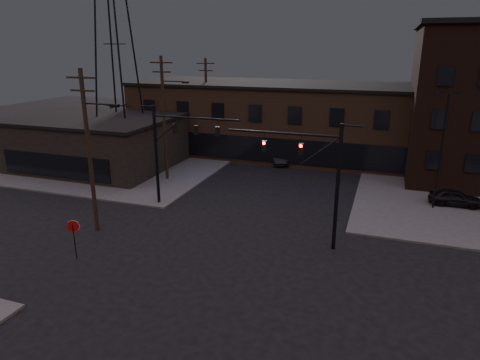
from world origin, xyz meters
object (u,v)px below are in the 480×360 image
Objects in this scene: traffic_signal_far at (170,145)px; parked_car_lot_a at (455,197)px; traffic_signal_near at (319,172)px; parked_car_lot_b at (473,175)px; car_crossing at (279,156)px; stop_sign at (73,230)px.

traffic_signal_far reaches higher than parked_car_lot_a.
traffic_signal_near reaches higher than parked_car_lot_b.
car_crossing reaches higher than parked_car_lot_a.
parked_car_lot_b is at bearing 31.01° from traffic_signal_far.
parked_car_lot_b is 18.92m from car_crossing.
traffic_signal_far is 1.74× the size of car_crossing.
parked_car_lot_b is 1.12× the size of car_crossing.
parked_car_lot_a is at bearing 37.03° from stop_sign.
car_crossing is (-7.25, 19.15, -4.18)m from traffic_signal_near.
traffic_signal_near is 3.23× the size of stop_sign.
stop_sign is 0.48× the size of parked_car_lot_b.
car_crossing is (-16.52, 8.56, -0.06)m from parked_car_lot_a.
traffic_signal_far is 10.55m from stop_sign.
stop_sign is at bearing -97.32° from traffic_signal_far.
stop_sign is at bearing -154.10° from traffic_signal_near.
traffic_signal_near and traffic_signal_far have the same top height.
car_crossing is at bearing 110.74° from traffic_signal_near.
parked_car_lot_b is at bearing 44.13° from stop_sign.
traffic_signal_far is at bearing 108.33° from parked_car_lot_a.
traffic_signal_near is 12.57m from traffic_signal_far.
traffic_signal_near is 20.89m from car_crossing.
traffic_signal_far is 27.94m from parked_car_lot_b.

